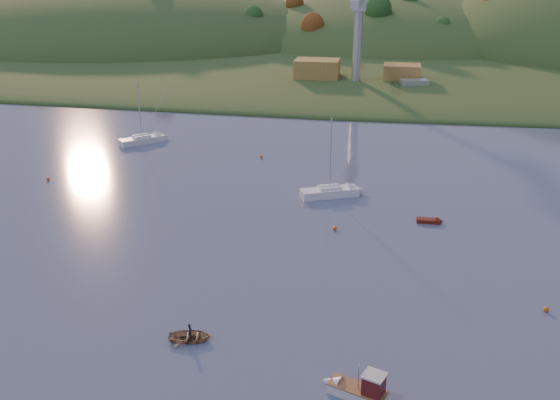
% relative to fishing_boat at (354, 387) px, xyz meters
% --- Properties ---
extents(far_shore, '(620.00, 220.00, 1.50)m').
position_rel_fishing_boat_xyz_m(far_shore, '(-9.15, 224.88, -0.74)').
color(far_shore, '#28461C').
rests_on(far_shore, ground).
extents(shore_slope, '(640.00, 150.00, 7.00)m').
position_rel_fishing_boat_xyz_m(shore_slope, '(-9.15, 159.88, -0.74)').
color(shore_slope, '#28461C').
rests_on(shore_slope, ground).
extents(hill_left, '(170.00, 140.00, 44.00)m').
position_rel_fishing_boat_xyz_m(hill_left, '(-99.15, 194.88, -0.74)').
color(hill_left, '#28461C').
rests_on(hill_left, ground).
extents(hill_center, '(140.00, 120.00, 36.00)m').
position_rel_fishing_boat_xyz_m(hill_center, '(0.85, 204.88, -0.74)').
color(hill_center, '#28461C').
rests_on(hill_center, ground).
extents(hillside_trees, '(280.00, 50.00, 32.00)m').
position_rel_fishing_boat_xyz_m(hillside_trees, '(-9.15, 179.88, -0.74)').
color(hillside_trees, '#1D4719').
rests_on(hillside_trees, ground).
extents(wharf, '(42.00, 16.00, 2.40)m').
position_rel_fishing_boat_xyz_m(wharf, '(-4.15, 116.88, 0.46)').
color(wharf, slate).
rests_on(wharf, ground).
extents(shed_west, '(11.00, 8.00, 4.80)m').
position_rel_fishing_boat_xyz_m(shed_west, '(-17.15, 117.88, 4.06)').
color(shed_west, '#A88638').
rests_on(shed_west, wharf).
extents(shed_east, '(9.00, 7.00, 4.00)m').
position_rel_fishing_boat_xyz_m(shed_east, '(3.85, 118.88, 3.66)').
color(shed_east, '#A88638').
rests_on(shed_east, wharf).
extents(dock_crane, '(3.20, 28.00, 20.30)m').
position_rel_fishing_boat_xyz_m(dock_crane, '(-7.15, 113.27, 16.43)').
color(dock_crane, '#B7B7BC').
rests_on(dock_crane, wharf).
extents(fishing_boat, '(5.50, 3.43, 3.36)m').
position_rel_fishing_boat_xyz_m(fishing_boat, '(0.00, 0.00, 0.00)').
color(fishing_boat, silver).
rests_on(fishing_boat, ground).
extents(sailboat_near, '(7.44, 7.29, 11.12)m').
position_rel_fishing_boat_xyz_m(sailboat_near, '(-41.91, 62.55, -0.02)').
color(sailboat_near, white).
rests_on(sailboat_near, ground).
extents(sailboat_far, '(8.33, 5.52, 11.17)m').
position_rel_fishing_boat_xyz_m(sailboat_far, '(-6.14, 41.94, -0.02)').
color(sailboat_far, white).
rests_on(sailboat_far, ground).
extents(canoe, '(4.14, 3.30, 0.77)m').
position_rel_fishing_boat_xyz_m(canoe, '(-14.47, 4.88, -0.36)').
color(canoe, '#A38259').
rests_on(canoe, ground).
extents(paddler, '(0.42, 0.56, 1.39)m').
position_rel_fishing_boat_xyz_m(paddler, '(-14.47, 4.88, -0.05)').
color(paddler, black).
rests_on(paddler, ground).
extents(red_tender, '(3.37, 1.22, 1.14)m').
position_rel_fishing_boat_xyz_m(red_tender, '(7.66, 34.96, -0.51)').
color(red_tender, '#55160C').
rests_on(red_tender, ground).
extents(work_vessel, '(15.99, 9.39, 3.88)m').
position_rel_fishing_boat_xyz_m(work_vessel, '(6.82, 112.88, 0.64)').
color(work_vessel, '#4F5C68').
rests_on(work_vessel, ground).
extents(buoy_0, '(0.50, 0.50, 0.50)m').
position_rel_fishing_boat_xyz_m(buoy_0, '(17.07, 15.26, -0.49)').
color(buoy_0, '#E85B0C').
rests_on(buoy_0, ground).
extents(buoy_1, '(0.50, 0.50, 0.50)m').
position_rel_fishing_boat_xyz_m(buoy_1, '(-4.31, 30.57, -0.49)').
color(buoy_1, '#E85B0C').
rests_on(buoy_1, ground).
extents(buoy_2, '(0.50, 0.50, 0.50)m').
position_rel_fishing_boat_xyz_m(buoy_2, '(-48.21, 41.14, -0.49)').
color(buoy_2, '#E85B0C').
rests_on(buoy_2, ground).
extents(buoy_3, '(0.50, 0.50, 0.50)m').
position_rel_fishing_boat_xyz_m(buoy_3, '(-19.14, 57.81, -0.49)').
color(buoy_3, '#E85B0C').
rests_on(buoy_3, ground).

